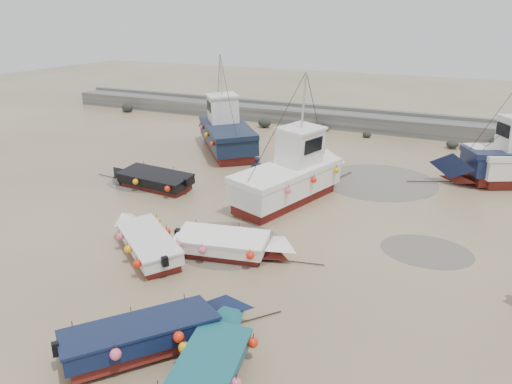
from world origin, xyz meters
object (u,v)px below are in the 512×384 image
Objects in this scene: dinghy_1 at (154,332)px; person at (257,188)px; dinghy_4 at (151,177)px; dinghy_5 at (231,242)px; cabin_boat_0 at (226,130)px; dinghy_0 at (146,239)px; cabin_boat_1 at (293,173)px; dinghy_2 at (212,358)px.

dinghy_1 is 3.24× the size of person.
dinghy_4 is 5.65m from person.
dinghy_5 is 15.70m from cabin_boat_0.
dinghy_0 is 0.85× the size of dinghy_4.
dinghy_5 is 0.61× the size of cabin_boat_1.
dinghy_2 is 14.54m from person.
dinghy_0 is 7.71m from dinghy_2.
dinghy_5 is at bearing -73.85° from cabin_boat_1.
cabin_boat_0 is 0.96× the size of cabin_boat_1.
dinghy_2 is at bearing -101.28° from cabin_boat_0.
cabin_boat_0 reaches higher than person.
dinghy_1 is 2.04m from dinghy_2.
dinghy_0 is 8.38m from cabin_boat_1.
dinghy_1 is (3.86, -4.70, -0.00)m from dinghy_0.
dinghy_0 is 6.08m from dinghy_1.
cabin_boat_1 is 5.43× the size of person.
dinghy_5 is (7.65, -5.15, 0.01)m from dinghy_4.
person is at bearing -173.23° from dinghy_5.
dinghy_2 is 22.40m from cabin_boat_0.
dinghy_5 is 6.71m from cabin_boat_1.
dinghy_2 is at bearing 30.22° from dinghy_1.
dinghy_5 is (-2.77, 6.13, -0.01)m from dinghy_2.
dinghy_4 is at bearing 72.27° from dinghy_0.
dinghy_1 is at bearing -137.75° from dinghy_4.
dinghy_0 is 15.49m from cabin_boat_0.
dinghy_4 is 0.72× the size of cabin_boat_0.
cabin_boat_1 is at bearing 169.40° from dinghy_5.
cabin_boat_1 reaches higher than dinghy_0.
dinghy_0 is at bearing -81.72° from dinghy_5.
dinghy_4 reaches higher than person.
dinghy_4 is (-8.41, 10.99, 0.00)m from dinghy_1.
dinghy_2 is at bearing -132.43° from dinghy_4.
cabin_boat_0 is (-7.80, 13.60, 0.77)m from dinghy_5.
dinghy_1 is at bearing 71.36° from person.
cabin_boat_0 is 5.19× the size of person.
dinghy_4 is 0.69× the size of cabin_boat_1.
dinghy_1 is 0.60× the size of cabin_boat_1.
dinghy_2 and dinghy_4 have the same top height.
person is at bearing 142.27° from dinghy_1.
dinghy_1 is at bearing -71.01° from cabin_boat_1.
cabin_boat_0 is 8.25m from person.
person is (5.15, 2.27, -0.54)m from dinghy_4.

